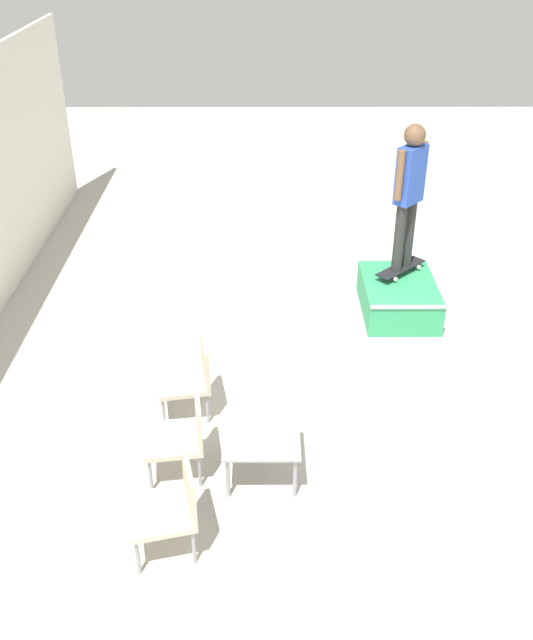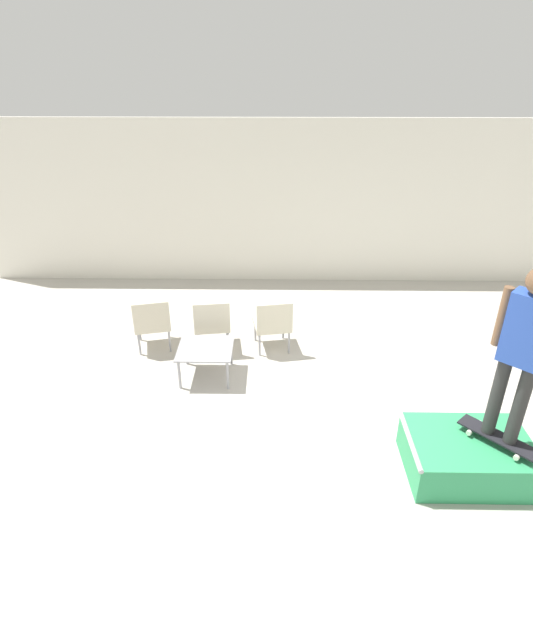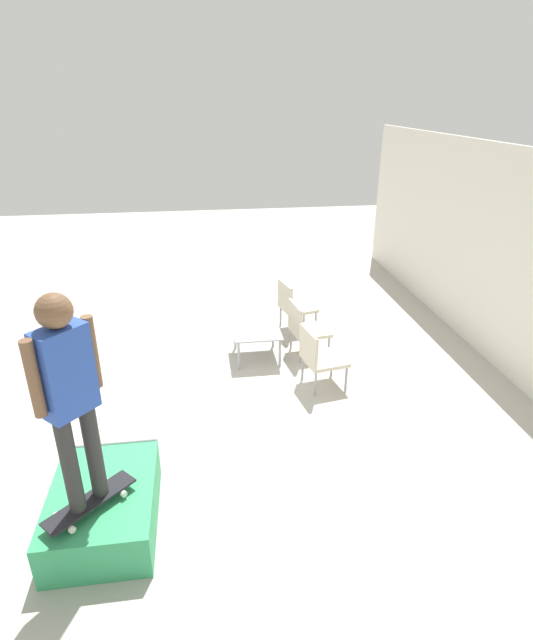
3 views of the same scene
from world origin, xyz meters
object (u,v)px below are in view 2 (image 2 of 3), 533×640
object	(u,v)px
skate_ramp_box	(467,456)
person_skater	(524,343)
coffee_table	(205,351)
patio_chair_center	(212,322)
patio_chair_right	(273,323)
patio_chair_left	(152,322)
skateboard_on_ramp	(498,437)

from	to	relation	value
skate_ramp_box	person_skater	xyz separation A→B (m)	(0.24, -0.04, 1.40)
person_skater	coffee_table	world-z (taller)	person_skater
skate_ramp_box	patio_chair_center	world-z (taller)	patio_chair_center
skate_ramp_box	patio_chair_right	distance (m)	3.22
patio_chair_left	patio_chair_center	xyz separation A→B (m)	(0.88, -0.00, 0.00)
skateboard_on_ramp	coffee_table	bearing A→B (deg)	-162.54
skateboard_on_ramp	patio_chair_left	xyz separation A→B (m)	(-4.08, 2.50, -0.04)
skate_ramp_box	patio_chair_center	bearing A→B (deg)	140.26
patio_chair_left	patio_chair_right	world-z (taller)	same
skateboard_on_ramp	patio_chair_left	distance (m)	4.79
patio_chair_center	patio_chair_left	bearing A→B (deg)	-7.86
patio_chair_right	person_skater	bearing A→B (deg)	122.29
skateboard_on_ramp	patio_chair_right	bearing A→B (deg)	179.19
person_skater	coffee_table	distance (m)	3.87
skate_ramp_box	patio_chair_left	bearing A→B (deg)	147.37
person_skater	patio_chair_right	world-z (taller)	person_skater
skateboard_on_ramp	patio_chair_center	distance (m)	4.06
person_skater	patio_chair_right	distance (m)	3.59
person_skater	patio_chair_left	size ratio (longest dim) A/B	2.20
patio_chair_center	patio_chair_right	xyz separation A→B (m)	(0.90, 0.00, 0.00)
skate_ramp_box	person_skater	world-z (taller)	person_skater
coffee_table	patio_chair_right	distance (m)	1.16
coffee_table	patio_chair_center	size ratio (longest dim) A/B	0.88
coffee_table	patio_chair_right	xyz separation A→B (m)	(0.91, 0.71, 0.06)
patio_chair_center	patio_chair_right	world-z (taller)	same
skateboard_on_ramp	patio_chair_center	world-z (taller)	patio_chair_center
skate_ramp_box	skateboard_on_ramp	bearing A→B (deg)	-9.44
patio_chair_right	skateboard_on_ramp	bearing A→B (deg)	122.29
skateboard_on_ramp	person_skater	size ratio (longest dim) A/B	0.39
patio_chair_left	patio_chair_center	distance (m)	0.88
coffee_table	patio_chair_left	bearing A→B (deg)	140.68
skate_ramp_box	coffee_table	distance (m)	3.45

